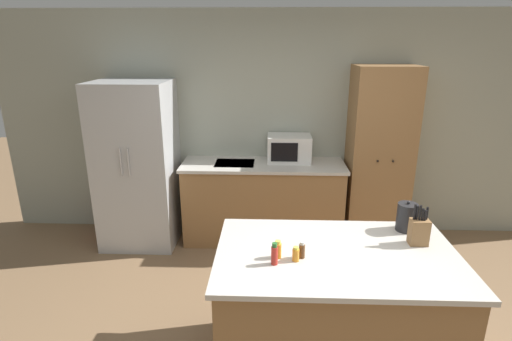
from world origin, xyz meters
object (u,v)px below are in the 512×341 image
Objects in this scene: spice_bottle_short_red at (274,254)px; fire_extinguisher at (101,218)px; spice_bottle_tall_dark at (302,250)px; spice_bottle_green_herb at (296,254)px; knife_block at (419,231)px; microwave at (289,148)px; kettle at (407,217)px; pantry_cabinet at (379,158)px; spice_bottle_amber_oil at (278,250)px; refrigerator at (138,165)px.

spice_bottle_short_red is 0.31× the size of fire_extinguisher.
spice_bottle_green_herb is at bearing -135.43° from spice_bottle_tall_dark.
microwave is at bearing 112.46° from knife_block.
spice_bottle_tall_dark is (-0.80, -0.21, -0.05)m from knife_block.
spice_bottle_tall_dark is 1.15× the size of spice_bottle_green_herb.
kettle reaches higher than spice_bottle_short_red.
pantry_cabinet reaches higher than spice_bottle_tall_dark.
knife_block is at bearing -96.21° from pantry_cabinet.
spice_bottle_amber_oil is at bearing -167.36° from knife_block.
kettle reaches higher than spice_bottle_green_herb.
refrigerator is at bearing 130.86° from spice_bottle_tall_dark.
spice_bottle_tall_dark is at bearing 1.81° from spice_bottle_amber_oil.
spice_bottle_short_red is at bearing -154.35° from spice_bottle_tall_dark.
knife_block is at bearing 12.64° from spice_bottle_amber_oil.
spice_bottle_green_herb is (-1.05, -2.12, -0.03)m from pantry_cabinet.
refrigerator is 12.75× the size of spice_bottle_short_red.
spice_bottle_amber_oil is (-1.16, -2.08, -0.02)m from pantry_cabinet.
microwave reaches higher than fire_extinguisher.
spice_bottle_amber_oil is (-0.16, -2.15, -0.10)m from microwave.
fire_extinguisher is at bearing 169.34° from refrigerator.
pantry_cabinet is 2.31m from spice_bottle_tall_dark.
spice_bottle_short_red is 1.48× the size of spice_bottle_green_herb.
knife_block is at bearing 16.49° from spice_bottle_green_herb.
microwave is 3.37× the size of spice_bottle_short_red.
pantry_cabinet is at bearing 83.79° from knife_block.
spice_bottle_tall_dark is at bearing -49.14° from refrigerator.
knife_block reaches higher than spice_bottle_green_herb.
knife_block is 1.25× the size of kettle.
fire_extinguisher is at bearing 137.44° from spice_bottle_tall_dark.
spice_bottle_tall_dark is 0.15m from spice_bottle_amber_oil.
fire_extinguisher is (-3.06, 1.86, -0.83)m from knife_block.
refrigerator is 2.56m from spice_bottle_short_red.
refrigerator is at bearing 148.16° from kettle.
spice_bottle_short_red reaches higher than fire_extinguisher.
fire_extinguisher is at bearing 135.36° from spice_bottle_amber_oil.
spice_bottle_green_herb is at bearing 18.13° from spice_bottle_short_red.
microwave is 2.10m from knife_block.
pantry_cabinet is 8.72× the size of kettle.
microwave reaches higher than kettle.
microwave is 2.24m from spice_bottle_short_red.
pantry_cabinet is 6.98× the size of knife_block.
refrigerator is 0.92× the size of pantry_cabinet.
spice_bottle_green_herb is 3.16m from fire_extinguisher.
knife_block is 0.88m from spice_bottle_green_herb.
microwave is 4.34× the size of spice_bottle_tall_dark.
pantry_cabinet is 17.87× the size of spice_bottle_tall_dark.
knife_block is 2.94× the size of spice_bottle_green_herb.
microwave is 2.43m from fire_extinguisher.
spice_bottle_amber_oil is (-0.15, -0.00, 0.00)m from spice_bottle_tall_dark.
knife_block is 0.83m from spice_bottle_tall_dark.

